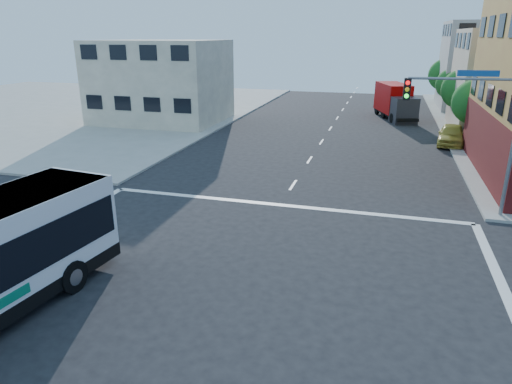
# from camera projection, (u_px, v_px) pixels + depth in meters

# --- Properties ---
(ground) EXTENTS (120.00, 120.00, 0.00)m
(ground) POSITION_uv_depth(u_px,v_px,m) (217.00, 301.00, 15.40)
(ground) COLOR black
(ground) RESTS_ON ground
(sidewalk_nw) EXTENTS (50.00, 50.00, 0.15)m
(sidewalk_nw) POSITION_uv_depth(u_px,v_px,m) (50.00, 107.00, 56.21)
(sidewalk_nw) COLOR gray
(sidewalk_nw) RESTS_ON ground
(building_east_far) EXTENTS (12.06, 10.06, 10.00)m
(building_east_far) POSITION_uv_depth(u_px,v_px,m) (497.00, 66.00, 53.01)
(building_east_far) COLOR #ABAAA5
(building_east_far) RESTS_ON ground
(building_west) EXTENTS (12.06, 10.06, 8.00)m
(building_west) POSITION_uv_depth(u_px,v_px,m) (161.00, 82.00, 45.73)
(building_west) COLOR beige
(building_west) RESTS_ON ground
(signal_mast_ne) EXTENTS (7.91, 1.13, 8.07)m
(signal_mast_ne) POSITION_uv_depth(u_px,v_px,m) (478.00, 115.00, 21.08)
(signal_mast_ne) COLOR gray
(signal_mast_ne) RESTS_ON ground
(street_tree_a) EXTENTS (3.60, 3.60, 5.53)m
(street_tree_a) POSITION_uv_depth(u_px,v_px,m) (477.00, 99.00, 36.54)
(street_tree_a) COLOR #332212
(street_tree_a) RESTS_ON ground
(street_tree_b) EXTENTS (3.80, 3.80, 5.79)m
(street_tree_b) POSITION_uv_depth(u_px,v_px,m) (463.00, 87.00, 43.76)
(street_tree_b) COLOR #332212
(street_tree_b) RESTS_ON ground
(street_tree_c) EXTENTS (3.40, 3.40, 5.29)m
(street_tree_c) POSITION_uv_depth(u_px,v_px,m) (453.00, 82.00, 51.13)
(street_tree_c) COLOR #332212
(street_tree_c) RESTS_ON ground
(street_tree_d) EXTENTS (4.00, 4.00, 6.03)m
(street_tree_d) POSITION_uv_depth(u_px,v_px,m) (446.00, 73.00, 58.27)
(street_tree_d) COLOR #332212
(street_tree_d) RESTS_ON ground
(box_truck) EXTENTS (4.62, 8.26, 3.57)m
(box_truck) POSITION_uv_depth(u_px,v_px,m) (395.00, 102.00, 48.17)
(box_truck) COLOR #26252A
(box_truck) RESTS_ON ground
(parked_car) EXTENTS (2.59, 5.10, 1.66)m
(parked_car) POSITION_uv_depth(u_px,v_px,m) (451.00, 135.00, 36.90)
(parked_car) COLOR gold
(parked_car) RESTS_ON ground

